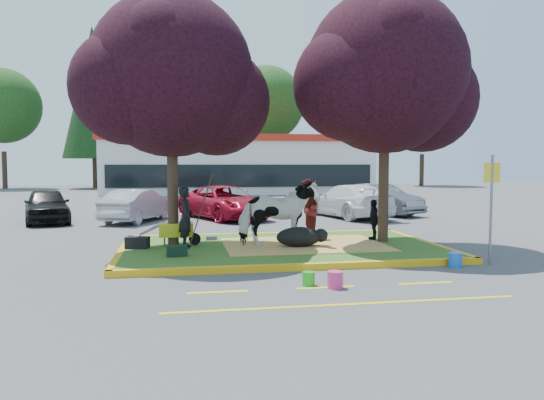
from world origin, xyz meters
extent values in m
plane|color=#424244|center=(0.00, 0.00, 0.00)|extent=(90.00, 90.00, 0.00)
cube|color=#335A1C|center=(0.00, 0.00, 0.07)|extent=(8.00, 5.00, 0.15)
cube|color=gold|center=(0.00, -2.58, 0.07)|extent=(8.30, 0.16, 0.15)
cube|color=gold|center=(0.00, 2.58, 0.07)|extent=(8.30, 0.16, 0.15)
cube|color=gold|center=(-4.08, 0.00, 0.07)|extent=(0.16, 5.30, 0.15)
cube|color=gold|center=(4.08, 0.00, 0.07)|extent=(0.16, 5.30, 0.15)
cube|color=tan|center=(0.60, 0.00, 0.15)|extent=(4.20, 3.00, 0.01)
cylinder|color=black|center=(-2.80, 0.40, 1.91)|extent=(0.28, 0.28, 3.53)
sphere|color=black|center=(-2.80, 0.40, 4.56)|extent=(4.20, 4.20, 4.20)
sphere|color=black|center=(-1.64, 0.60, 3.93)|extent=(2.86, 2.86, 2.86)
sphere|color=black|center=(-3.85, 0.10, 4.18)|extent=(2.86, 2.86, 2.86)
cylinder|color=black|center=(2.90, 0.20, 2.00)|extent=(0.28, 0.28, 3.70)
sphere|color=black|center=(2.90, 0.20, 4.77)|extent=(4.40, 4.40, 4.40)
sphere|color=black|center=(4.11, 0.40, 4.11)|extent=(2.99, 2.99, 2.99)
sphere|color=black|center=(1.80, -0.10, 4.37)|extent=(2.99, 2.99, 2.99)
cube|color=yellow|center=(-2.00, -4.20, 0.00)|extent=(1.10, 0.12, 0.01)
cube|color=yellow|center=(0.00, -4.20, 0.00)|extent=(1.10, 0.12, 0.01)
cube|color=yellow|center=(2.00, -4.20, 0.00)|extent=(1.10, 0.12, 0.01)
cube|color=yellow|center=(0.00, -5.40, 0.00)|extent=(6.00, 0.10, 0.01)
cube|color=silver|center=(2.00, 28.00, 2.00)|extent=(20.00, 8.00, 4.00)
cube|color=#B12413|center=(2.00, 28.00, 4.15)|extent=(20.40, 8.40, 0.50)
cube|color=black|center=(2.00, 23.95, 1.40)|extent=(19.00, 0.10, 1.60)
cylinder|color=black|center=(-18.00, 38.00, 1.68)|extent=(0.44, 0.44, 3.36)
sphere|color=#143811|center=(-18.00, 38.00, 7.44)|extent=(6.72, 6.72, 6.72)
cylinder|color=black|center=(-10.00, 37.00, 1.96)|extent=(0.44, 0.44, 3.92)
cone|color=black|center=(-10.00, 37.00, 8.68)|extent=(5.60, 5.60, 11.90)
cylinder|color=black|center=(-2.00, 38.50, 1.54)|extent=(0.44, 0.44, 3.08)
sphere|color=#143811|center=(-2.00, 38.50, 6.82)|extent=(6.16, 6.16, 6.16)
cylinder|color=black|center=(6.00, 37.50, 1.82)|extent=(0.44, 0.44, 3.64)
sphere|color=#143811|center=(6.00, 37.50, 8.06)|extent=(7.28, 7.28, 7.28)
cylinder|color=black|center=(14.00, 38.00, 1.75)|extent=(0.44, 0.44, 3.50)
cone|color=black|center=(14.00, 38.00, 7.75)|extent=(5.00, 5.00, 10.62)
cylinder|color=black|center=(22.00, 37.00, 1.61)|extent=(0.44, 0.44, 3.22)
sphere|color=#143811|center=(22.00, 37.00, 7.13)|extent=(6.44, 6.44, 6.44)
imported|color=silver|center=(-0.11, -0.14, 1.00)|extent=(2.07, 1.04, 1.71)
ellipsoid|color=black|center=(0.40, -0.33, 0.41)|extent=(1.33, 0.98, 0.52)
imported|color=black|center=(-2.48, 0.06, 0.93)|extent=(0.40, 0.58, 1.56)
imported|color=#4F1716|center=(0.96, 1.04, 1.01)|extent=(0.77, 0.92, 1.72)
imported|color=black|center=(2.74, 0.50, 0.72)|extent=(0.41, 0.71, 1.14)
cylinder|color=black|center=(-2.24, 0.47, 0.31)|extent=(0.32, 0.06, 0.32)
cylinder|color=slate|center=(-3.03, 0.28, 0.26)|extent=(0.04, 0.04, 0.23)
cylinder|color=slate|center=(-3.03, 0.67, 0.26)|extent=(0.04, 0.04, 0.23)
cube|color=gold|center=(-2.73, 0.47, 0.57)|extent=(0.88, 0.53, 0.35)
cylinder|color=slate|center=(-3.38, 0.28, 0.59)|extent=(0.57, 0.04, 0.30)
cylinder|color=slate|center=(-3.38, 0.67, 0.59)|extent=(0.57, 0.04, 0.30)
cube|color=black|center=(-3.70, 0.19, 0.30)|extent=(0.63, 0.45, 0.29)
cube|color=black|center=(-2.71, -1.18, 0.27)|extent=(0.49, 0.33, 0.25)
cylinder|color=slate|center=(4.30, -2.70, 1.25)|extent=(0.06, 0.06, 2.50)
cube|color=yellow|center=(4.30, -2.70, 2.10)|extent=(0.35, 0.10, 0.45)
cylinder|color=green|center=(-0.27, -3.96, 0.13)|extent=(0.32, 0.32, 0.26)
cylinder|color=#E0317E|center=(0.16, -4.26, 0.16)|extent=(0.37, 0.37, 0.31)
cylinder|color=blue|center=(3.39, -2.80, 0.16)|extent=(0.36, 0.36, 0.32)
imported|color=black|center=(-7.67, 8.17, 0.67)|extent=(2.52, 4.20, 1.34)
imported|color=#A0A1A8|center=(-4.24, 7.93, 0.64)|extent=(2.77, 4.10, 1.28)
imported|color=#A50D24|center=(-0.74, 8.37, 0.68)|extent=(4.09, 5.40, 1.36)
imported|color=white|center=(4.51, 7.92, 0.70)|extent=(2.98, 5.16, 1.41)
imported|color=#5A5C62|center=(6.27, 8.90, 0.69)|extent=(3.07, 4.40, 1.38)
camera|label=1|loc=(-2.71, -13.56, 2.31)|focal=35.00mm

